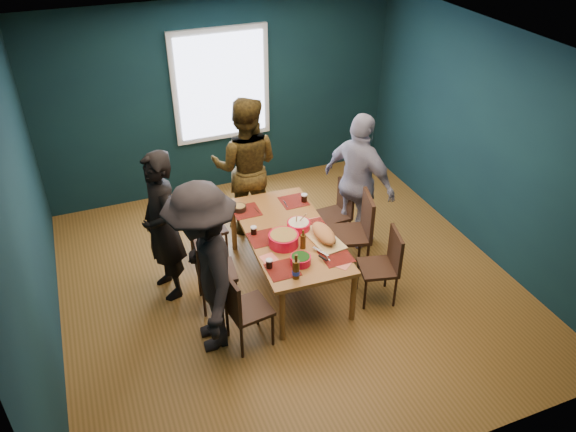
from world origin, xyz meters
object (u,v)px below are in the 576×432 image
at_px(bowl_salad, 284,239).
at_px(bowl_herbs, 301,260).
at_px(person_back, 246,167).
at_px(person_near_left, 205,270).
at_px(chair_right_far, 339,208).
at_px(chair_left_mid, 208,267).
at_px(chair_right_near, 386,261).
at_px(person_far_left, 162,227).
at_px(chair_left_near, 241,305).
at_px(cutting_board, 324,235).
at_px(chair_left_far, 200,224).
at_px(chair_right_mid, 358,227).
at_px(dining_table, 289,237).
at_px(person_right, 359,183).
at_px(bowl_dumpling, 299,226).

bearing_deg(bowl_salad, bowl_herbs, -83.41).
bearing_deg(bowl_herbs, person_back, 89.79).
bearing_deg(bowl_herbs, person_near_left, -178.65).
height_order(chair_right_far, person_back, person_back).
bearing_deg(chair_left_mid, chair_right_near, -12.21).
distance_m(person_far_left, person_near_left, 0.97).
height_order(chair_left_near, chair_right_far, chair_left_near).
xyz_separation_m(chair_right_far, person_far_left, (-2.20, -0.19, 0.39)).
bearing_deg(bowl_herbs, person_far_left, 143.10).
relative_size(chair_right_far, bowl_salad, 2.52).
bearing_deg(chair_right_near, bowl_herbs, -171.28).
xyz_separation_m(person_back, cutting_board, (0.38, -1.51, -0.15)).
distance_m(chair_left_far, person_near_left, 1.45).
relative_size(chair_right_mid, chair_right_near, 1.14).
xyz_separation_m(person_back, bowl_herbs, (-0.01, -1.80, -0.17)).
distance_m(dining_table, person_back, 1.28).
bearing_deg(chair_right_near, person_near_left, -168.10).
bearing_deg(person_far_left, chair_right_mid, 67.31).
bearing_deg(chair_left_near, dining_table, 35.15).
bearing_deg(bowl_salad, person_back, 88.04).
distance_m(chair_right_near, cutting_board, 0.73).
bearing_deg(chair_right_near, dining_table, 157.48).
bearing_deg(person_back, chair_left_far, 56.82).
xyz_separation_m(chair_right_near, person_right, (0.20, 1.05, 0.37)).
distance_m(dining_table, chair_left_mid, 0.95).
bearing_deg(person_right, chair_right_far, 31.98).
xyz_separation_m(dining_table, chair_left_mid, (-0.95, -0.05, -0.10)).
xyz_separation_m(person_right, bowl_herbs, (-1.17, -0.97, -0.14)).
relative_size(dining_table, person_back, 1.02).
xyz_separation_m(chair_right_far, bowl_herbs, (-0.98, -1.10, 0.26)).
bearing_deg(chair_right_near, chair_left_far, 153.48).
relative_size(person_back, person_near_left, 1.00).
bearing_deg(person_near_left, bowl_salad, 116.29).
height_order(chair_left_mid, chair_right_mid, chair_right_mid).
relative_size(chair_right_far, person_near_left, 0.45).
bearing_deg(person_right, dining_table, 87.86).
height_order(person_far_left, person_back, person_back).
height_order(chair_left_near, person_back, person_back).
height_order(chair_left_far, chair_right_mid, chair_right_mid).
height_order(person_near_left, bowl_herbs, person_near_left).
xyz_separation_m(chair_right_far, person_right, (0.18, -0.13, 0.40)).
distance_m(person_near_left, bowl_dumpling, 1.35).
bearing_deg(bowl_dumpling, person_far_left, 166.28).
distance_m(dining_table, chair_right_far, 1.05).
bearing_deg(chair_right_far, person_far_left, -178.39).
height_order(chair_right_far, chair_right_mid, chair_right_mid).
bearing_deg(person_far_left, chair_left_mid, 29.06).
bearing_deg(dining_table, cutting_board, -39.05).
bearing_deg(chair_right_far, chair_right_near, -93.90).
distance_m(bowl_salad, cutting_board, 0.44).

